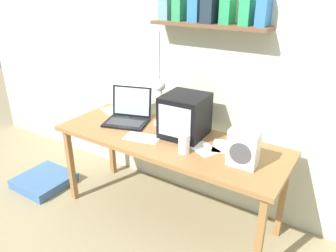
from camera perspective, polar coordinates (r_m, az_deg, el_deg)
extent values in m
plane|color=#978965|center=(2.88, 0.00, -15.12)|extent=(12.00, 12.00, 0.00)
cube|color=beige|center=(2.68, 5.42, 12.77)|extent=(5.60, 0.06, 2.60)
cube|color=white|center=(3.00, -5.35, 10.60)|extent=(0.48, 0.01, 0.63)
cube|color=brown|center=(2.48, 7.06, 17.07)|extent=(0.90, 0.18, 0.02)
cube|color=#62929B|center=(2.68, -0.25, 20.10)|extent=(0.08, 0.12, 0.19)
cube|color=#2E8C57|center=(2.61, 2.14, 20.47)|extent=(0.07, 0.13, 0.24)
cube|color=teal|center=(2.55, 4.87, 19.77)|extent=(0.08, 0.12, 0.19)
cube|color=#1B2A35|center=(2.47, 7.47, 20.24)|extent=(0.09, 0.16, 0.25)
cube|color=#269456|center=(2.44, 10.33, 19.44)|extent=(0.08, 0.12, 0.20)
cube|color=#27965C|center=(2.39, 13.59, 18.90)|extent=(0.07, 0.12, 0.18)
cube|color=#306EBE|center=(2.35, 16.37, 18.92)|extent=(0.07, 0.13, 0.22)
cube|color=olive|center=(2.50, 0.00, -2.47)|extent=(1.81, 0.65, 0.03)
cube|color=olive|center=(3.00, -16.56, -6.52)|extent=(0.04, 0.05, 0.69)
cube|color=olive|center=(2.22, 15.60, -18.76)|extent=(0.04, 0.05, 0.69)
cube|color=olive|center=(3.31, -9.82, -2.80)|extent=(0.04, 0.05, 0.69)
cube|color=olive|center=(2.62, 19.31, -11.74)|extent=(0.04, 0.05, 0.69)
cube|color=black|center=(2.48, 2.97, 1.83)|extent=(0.33, 0.34, 0.32)
cube|color=silver|center=(2.34, 1.12, 0.67)|extent=(0.26, 0.02, 0.23)
cube|color=black|center=(2.76, -7.29, 0.62)|extent=(0.41, 0.35, 0.02)
cube|color=#38383A|center=(2.74, -7.45, 0.65)|extent=(0.32, 0.23, 0.00)
cube|color=black|center=(2.84, -6.31, 4.31)|extent=(0.35, 0.16, 0.25)
cube|color=#ACCADF|center=(2.84, -6.31, 4.31)|extent=(0.31, 0.14, 0.23)
cylinder|color=white|center=(2.72, -1.14, 0.47)|extent=(0.13, 0.13, 0.01)
cylinder|color=white|center=(2.66, -1.17, 3.94)|extent=(0.02, 0.02, 0.34)
sphere|color=white|center=(2.55, -1.46, 7.07)|extent=(0.09, 0.09, 0.09)
cylinder|color=white|center=(2.26, 2.80, -3.09)|extent=(0.08, 0.08, 0.14)
cylinder|color=#4CC656|center=(2.26, 2.79, -3.52)|extent=(0.07, 0.07, 0.10)
cube|color=white|center=(2.13, 12.98, -3.80)|extent=(0.19, 0.11, 0.25)
cylinder|color=#4C4C51|center=(2.09, 12.43, -4.71)|extent=(0.14, 0.01, 0.14)
cube|color=white|center=(3.06, -9.55, 2.70)|extent=(0.26, 0.24, 0.00)
cube|color=white|center=(2.50, -4.51, -2.03)|extent=(0.30, 0.21, 0.00)
cube|color=white|center=(2.34, 6.32, -3.98)|extent=(0.25, 0.23, 0.00)
cube|color=silver|center=(2.39, 10.92, -3.67)|extent=(0.31, 0.28, 0.00)
cube|color=#426A9D|center=(3.43, -20.74, -8.88)|extent=(0.46, 0.46, 0.09)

